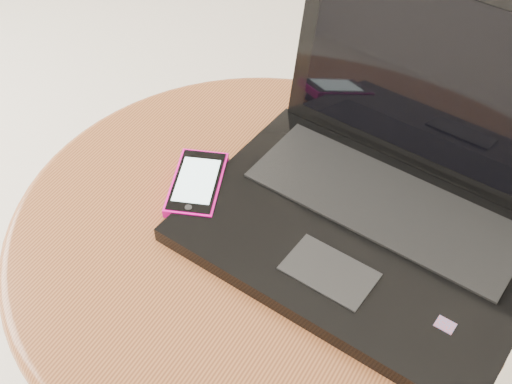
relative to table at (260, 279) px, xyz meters
The scene contains 4 objects.
table is the anchor object (origin of this frame).
laptop 0.21m from the table, 34.83° to the left, with size 0.41×0.35×0.25m.
phone_black 0.13m from the table, 163.98° to the left, with size 0.09×0.12×0.01m.
phone_pink 0.15m from the table, behind, with size 0.10×0.12×0.01m.
Camera 1 is at (0.25, -0.41, 1.08)m, focal length 47.21 mm.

